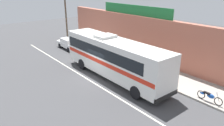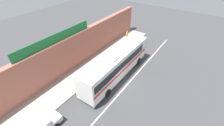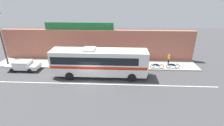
{
  "view_description": "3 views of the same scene",
  "coord_description": "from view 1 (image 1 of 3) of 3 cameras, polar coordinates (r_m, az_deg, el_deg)",
  "views": [
    {
      "loc": [
        14.95,
        -10.04,
        8.13
      ],
      "look_at": [
        0.13,
        1.82,
        1.04
      ],
      "focal_mm": 34.08,
      "sensor_mm": 36.0,
      "label": 1
    },
    {
      "loc": [
        -12.5,
        -7.37,
        13.65
      ],
      "look_at": [
        1.21,
        2.1,
        1.64
      ],
      "focal_mm": 25.18,
      "sensor_mm": 36.0,
      "label": 2
    },
    {
      "loc": [
        3.55,
        -18.04,
        10.01
      ],
      "look_at": [
        2.63,
        0.99,
        2.01
      ],
      "focal_mm": 26.75,
      "sensor_mm": 36.0,
      "label": 3
    }
  ],
  "objects": [
    {
      "name": "motorcycle_purple",
      "position": [
        16.9,
        24.65,
        -8.13
      ],
      "size": [
        1.91,
        0.56,
        0.94
      ],
      "color": "black",
      "rests_on": "sidewalk_slab"
    },
    {
      "name": "utility_pole",
      "position": [
        31.44,
        -12.3,
        13.01
      ],
      "size": [
        1.6,
        0.22,
        8.01
      ],
      "color": "brown",
      "rests_on": "sidewalk_slab"
    },
    {
      "name": "parked_car",
      "position": [
        28.75,
        -11.28,
        5.19
      ],
      "size": [
        4.24,
        1.91,
        1.37
      ],
      "color": "silver",
      "rests_on": "ground_plane"
    },
    {
      "name": "storefront_billboard",
      "position": [
        24.96,
        5.99,
        13.99
      ],
      "size": [
        10.62,
        0.12,
        1.1
      ],
      "primitive_type": "cube",
      "color": "#1E7538",
      "rests_on": "storefront_facade"
    },
    {
      "name": "sidewalk_slab",
      "position": [
        22.82,
        6.43,
        -0.33
      ],
      "size": [
        30.0,
        3.6,
        0.14
      ],
      "primitive_type": "cube",
      "color": "#A8A399",
      "rests_on": "ground_plane"
    },
    {
      "name": "ground_plane",
      "position": [
        19.76,
        -4.38,
        -3.87
      ],
      "size": [
        70.0,
        70.0,
        0.0
      ],
      "primitive_type": "plane",
      "color": "#444447"
    },
    {
      "name": "storefront_facade",
      "position": [
        23.64,
        10.37,
        6.13
      ],
      "size": [
        30.0,
        0.7,
        4.8
      ],
      "primitive_type": "cube",
      "color": "#B26651",
      "rests_on": "ground_plane"
    },
    {
      "name": "intercity_bus",
      "position": [
        19.03,
        0.27,
        1.91
      ],
      "size": [
        12.01,
        2.62,
        3.78
      ],
      "color": "white",
      "rests_on": "ground_plane"
    },
    {
      "name": "road_center_stripe",
      "position": [
        19.36,
        -6.33,
        -4.46
      ],
      "size": [
        30.0,
        0.14,
        0.01
      ],
      "primitive_type": "cube",
      "color": "silver",
      "rests_on": "ground_plane"
    }
  ]
}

